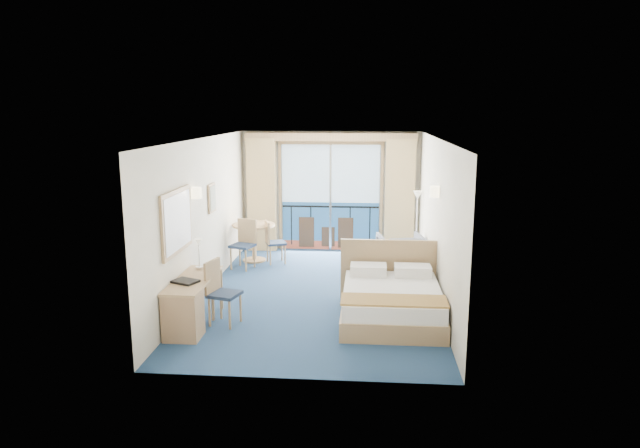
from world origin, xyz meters
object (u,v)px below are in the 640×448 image
(desk_chair, at_px, (219,288))
(table_chair_b, at_px, (245,241))
(nightstand, at_px, (420,280))
(bed, at_px, (391,300))
(round_table, at_px, (254,233))
(floor_lamp, at_px, (417,208))
(table_chair_a, at_px, (272,240))
(desk, at_px, (185,309))
(armchair, at_px, (401,254))

(desk_chair, xyz_separation_m, table_chair_b, (-0.28, 3.08, 0.01))
(nightstand, distance_m, desk_chair, 3.49)
(bed, bearing_deg, round_table, 130.90)
(nightstand, bearing_deg, table_chair_b, 155.65)
(bed, bearing_deg, floor_lamp, 79.37)
(table_chair_a, distance_m, table_chair_b, 0.63)
(bed, bearing_deg, table_chair_a, 127.71)
(nightstand, bearing_deg, desk, -149.90)
(round_table, bearing_deg, floor_lamp, 4.84)
(desk, distance_m, round_table, 4.11)
(desk_chair, xyz_separation_m, table_chair_a, (0.22, 3.46, -0.04))
(desk, bearing_deg, floor_lamp, 50.55)
(bed, height_order, desk, bed)
(bed, relative_size, desk_chair, 2.02)
(desk, bearing_deg, round_table, 87.49)
(desk_chair, bearing_deg, table_chair_a, 11.61)
(bed, relative_size, table_chair_a, 2.19)
(bed, xyz_separation_m, floor_lamp, (0.66, 3.49, 0.85))
(table_chair_b, bearing_deg, desk_chair, -66.30)
(bed, distance_m, desk_chair, 2.63)
(bed, bearing_deg, desk_chair, -170.95)
(bed, distance_m, table_chair_b, 3.92)
(round_table, bearing_deg, nightstand, -32.01)
(armchair, bearing_deg, nightstand, 90.37)
(desk, bearing_deg, table_chair_a, 81.39)
(nightstand, bearing_deg, bed, -115.50)
(floor_lamp, distance_m, desk_chair, 5.11)
(round_table, height_order, table_chair_b, table_chair_b)
(floor_lamp, height_order, table_chair_b, floor_lamp)
(armchair, xyz_separation_m, table_chair_b, (-3.14, 0.18, 0.17))
(bed, relative_size, armchair, 2.27)
(bed, xyz_separation_m, desk, (-2.95, -0.89, 0.10))
(floor_lamp, distance_m, table_chair_a, 3.11)
(desk, distance_m, table_chair_b, 3.57)
(floor_lamp, bearing_deg, bed, -100.63)
(desk, height_order, round_table, round_table)
(floor_lamp, relative_size, round_table, 1.69)
(round_table, xyz_separation_m, table_chair_a, (0.42, -0.15, -0.10))
(floor_lamp, height_order, desk_chair, floor_lamp)
(desk, bearing_deg, table_chair_b, 88.52)
(armchair, height_order, desk, armchair)
(floor_lamp, bearing_deg, table_chair_a, -171.60)
(armchair, relative_size, table_chair_b, 0.87)
(table_chair_a, bearing_deg, armchair, -122.33)
(desk, bearing_deg, bed, 16.84)
(table_chair_a, bearing_deg, floor_lamp, -102.01)
(desk, height_order, table_chair_b, table_chair_b)
(floor_lamp, relative_size, desk, 0.99)
(armchair, bearing_deg, table_chair_a, -22.37)
(bed, bearing_deg, table_chair_b, 136.98)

